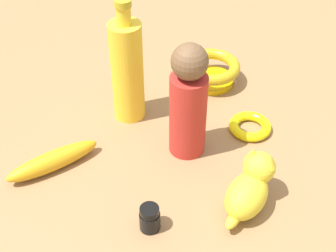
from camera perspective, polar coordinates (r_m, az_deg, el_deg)
The scene contains 8 objects.
ground at distance 0.93m, azimuth -0.00°, elevation -1.91°, with size 2.00×2.00×0.00m, color #936D47.
bottle_tall at distance 0.93m, azimuth -4.84°, elevation 6.62°, with size 0.06×0.06×0.25m.
bangle at distance 0.96m, azimuth 9.66°, elevation -0.04°, with size 0.08×0.08×0.02m, color yellow.
nail_polish_jar at distance 0.78m, azimuth -2.17°, elevation -10.81°, with size 0.03×0.03×0.05m.
banana at distance 0.89m, azimuth -13.42°, elevation -4.00°, with size 0.17×0.04×0.04m, color gold.
person_figure_adult at distance 0.84m, azimuth 2.41°, elevation 2.83°, with size 0.08×0.08×0.23m.
bowl at distance 1.07m, azimuth 5.11°, elevation 6.66°, with size 0.13×0.13×0.05m.
cat_figurine at distance 0.80m, azimuth 9.67°, elevation -7.15°, with size 0.11×0.11×0.10m.
Camera 1 is at (-0.12, -0.67, 0.63)m, focal length 51.63 mm.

